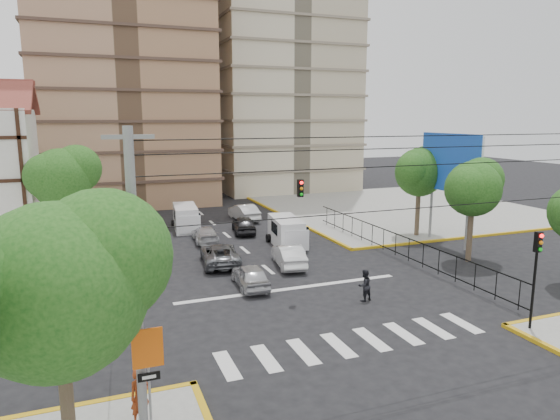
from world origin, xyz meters
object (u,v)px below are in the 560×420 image
car_white_front_right (289,255)px  pedestrian_crosswalk (364,285)px  district_sign (148,358)px  van_right_lane (287,233)px  car_silver_front_left (251,276)px  pedestrian_sw_corner (140,396)px  traffic_light_nw (132,221)px  van_left_lane (186,219)px  traffic_light_se (536,264)px

car_white_front_right → pedestrian_crosswalk: (1.37, -7.07, 0.12)m
district_sign → van_right_lane: district_sign is taller
car_silver_front_left → pedestrian_sw_corner: pedestrian_sw_corner is taller
car_silver_front_left → car_white_front_right: size_ratio=0.91×
traffic_light_nw → district_sign: 17.08m
car_white_front_right → pedestrian_sw_corner: bearing=62.5°
van_left_lane → pedestrian_crosswalk: bearing=-68.3°
van_left_lane → van_right_lane: bearing=-47.4°
car_white_front_right → pedestrian_sw_corner: size_ratio=2.50×
van_right_lane → pedestrian_sw_corner: bearing=-115.5°
van_right_lane → pedestrian_crosswalk: (-0.39, -11.74, -0.18)m
district_sign → van_left_lane: district_sign is taller
van_left_lane → car_white_front_right: 13.36m
car_white_front_right → van_right_lane: bearing=-101.2°
van_right_lane → pedestrian_crosswalk: bearing=-84.0°
district_sign → car_white_front_right: bearing=54.6°
traffic_light_nw → car_silver_front_left: traffic_light_nw is taller
car_silver_front_left → pedestrian_crosswalk: size_ratio=2.36×
traffic_light_se → van_left_lane: bearing=112.3°
district_sign → pedestrian_sw_corner: bearing=119.4°
van_left_lane → car_white_front_right: (4.21, -12.68, -0.29)m
pedestrian_sw_corner → pedestrian_crosswalk: 13.76m
traffic_light_se → traffic_light_nw: (-15.60, 15.60, 0.00)m
traffic_light_nw → pedestrian_crosswalk: bearing=-42.3°
traffic_light_se → car_white_front_right: (-6.33, 13.00, -2.40)m
pedestrian_crosswalk → district_sign: bearing=20.0°
van_right_lane → pedestrian_sw_corner: size_ratio=2.80×
car_silver_front_left → district_sign: bearing=63.1°
pedestrian_sw_corner → pedestrian_crosswalk: bearing=9.2°
traffic_light_se → district_sign: traffic_light_se is taller
traffic_light_se → traffic_light_nw: bearing=135.0°
district_sign → van_right_lane: bearing=57.8°
traffic_light_nw → van_left_lane: bearing=63.3°
van_right_lane → car_white_front_right: 4.99m
traffic_light_nw → van_right_lane: (11.03, 2.07, -2.10)m
traffic_light_nw → traffic_light_se: bearing=-45.0°
van_right_lane → car_silver_front_left: van_right_lane is taller
traffic_light_se → pedestrian_sw_corner: traffic_light_se is taller
traffic_light_se → district_sign: 16.68m
traffic_light_se → district_sign: size_ratio=1.38×
traffic_light_se → pedestrian_crosswalk: 8.06m
district_sign → van_left_lane: bearing=77.4°
traffic_light_se → van_left_lane: 27.84m
van_right_lane → car_white_front_right: van_right_lane is taller
van_right_lane → van_left_lane: van_right_lane is taller
car_white_front_right → district_sign: bearing=64.1°
district_sign → van_right_lane: size_ratio=0.66×
traffic_light_nw → pedestrian_sw_corner: size_ratio=2.55×
car_silver_front_left → traffic_light_nw: bearing=-40.2°
van_right_lane → van_left_lane: (-5.97, 8.01, -0.01)m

